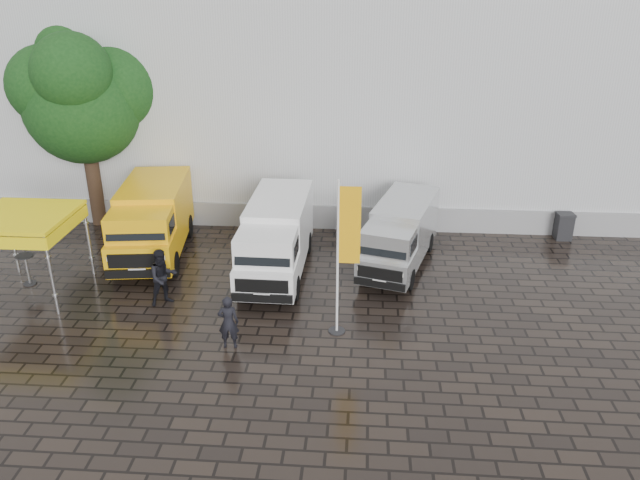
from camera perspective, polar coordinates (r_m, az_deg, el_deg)
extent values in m
plane|color=black|center=(18.86, 2.98, -8.27)|extent=(120.00, 120.00, 0.00)
cube|color=silver|center=(32.33, 7.68, 16.36)|extent=(44.00, 16.00, 12.00)
cube|color=gray|center=(25.84, 7.90, 1.90)|extent=(44.00, 0.15, 1.00)
cylinder|color=silver|center=(24.28, -26.32, 0.17)|extent=(0.10, 0.10, 2.61)
cylinder|color=silver|center=(23.02, -20.39, -0.02)|extent=(0.10, 0.10, 2.61)
cylinder|color=silver|center=(20.78, -23.33, -3.06)|extent=(0.10, 0.10, 2.61)
cube|color=yellow|center=(22.01, -25.56, 2.01)|extent=(2.96, 2.96, 0.12)
cylinder|color=black|center=(18.80, 1.54, -8.30)|extent=(0.50, 0.50, 0.04)
cylinder|color=white|center=(17.67, 1.62, -1.80)|extent=(0.07, 0.07, 4.75)
cube|color=#FDAC0D|center=(17.24, 2.76, 1.31)|extent=(0.60, 0.03, 2.28)
cylinder|color=black|center=(27.48, -20.02, 5.50)|extent=(0.58, 0.58, 4.16)
sphere|color=#113613|center=(26.80, -20.88, 11.42)|extent=(4.58, 4.58, 4.58)
sphere|color=#113613|center=(27.58, -21.87, 15.56)|extent=(2.70, 2.70, 2.70)
cylinder|color=black|center=(23.44, -25.18, -2.48)|extent=(0.60, 0.60, 1.08)
cube|color=black|center=(26.63, 21.39, 1.20)|extent=(0.67, 0.67, 1.08)
imported|color=black|center=(17.87, -8.38, -7.44)|extent=(0.62, 0.43, 1.62)
imported|color=black|center=(20.46, -14.16, -3.31)|extent=(1.16, 1.11, 1.88)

